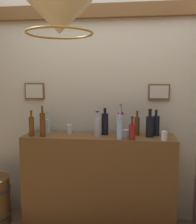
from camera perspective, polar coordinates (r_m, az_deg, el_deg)
The scene contains 18 objects.
panelled_rear_partition at distance 2.90m, azimuth 0.79°, elevation 2.43°, with size 3.44×0.15×2.51m.
bar_shelf_unit at distance 2.83m, azimuth 0.13°, elevation -14.99°, with size 1.55×0.38×0.99m, color brown.
liquor_bottle_port at distance 2.94m, azimuth -12.06°, elevation -2.55°, with size 0.05×0.05×0.23m.
liquor_bottle_brandy at distance 2.70m, azimuth 8.55°, elevation -2.95°, with size 0.05×0.05×0.25m.
liquor_bottle_rye at distance 2.86m, azimuth -11.09°, elevation -2.90°, with size 0.07×0.07×0.23m.
liquor_bottle_whiskey at distance 2.71m, azimuth 4.96°, elevation -2.37°, with size 0.06×0.06×0.32m.
liquor_bottle_amaro at distance 2.68m, azimuth -12.05°, elevation -2.56°, with size 0.06×0.06×0.32m.
liquor_bottle_vermouth at distance 2.50m, azimuth 4.81°, elevation -3.19°, with size 0.07×0.07×0.33m.
liquor_bottle_tequila at distance 2.73m, azimuth 12.57°, elevation -2.82°, with size 0.08×0.08×0.28m.
liquor_bottle_bourbon at distance 2.71m, azimuth 1.53°, elevation -2.53°, with size 0.07×0.07×0.28m.
liquor_bottle_mezcal at distance 2.72m, azimuth -14.38°, elevation -2.98°, with size 0.05×0.05×0.26m.
liquor_bottle_vodka at distance 2.65m, azimuth -0.17°, elevation -3.19°, with size 0.08×0.08×0.26m.
liquor_bottle_sherry at distance 2.64m, azimuth 11.29°, elevation -3.02°, with size 0.08×0.08×0.28m.
liquor_bottle_scotch at distance 2.50m, azimuth 7.49°, elevation -4.19°, with size 0.06×0.06×0.22m.
glass_tumbler_rocks at distance 2.53m, azimuth 14.32°, elevation -5.10°, with size 0.06×0.06×0.09m.
glass_tumbler_highball at distance 2.60m, azimuth 6.00°, elevation -4.74°, with size 0.07×0.07×0.08m.
glass_tumbler_shot at distance 2.80m, azimuth -6.30°, elevation -3.74°, with size 0.06×0.06×0.09m.
pendant_lamp at distance 1.87m, azimuth -8.50°, elevation 19.76°, with size 0.46×0.46×0.67m.
Camera 1 is at (0.33, -1.77, 1.56)m, focal length 41.66 mm.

